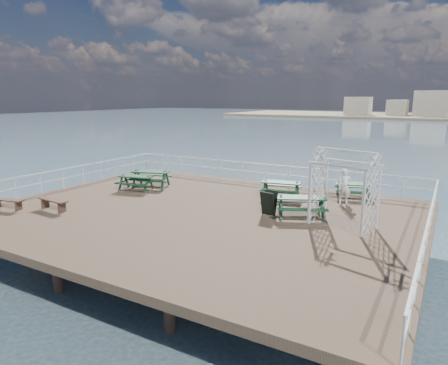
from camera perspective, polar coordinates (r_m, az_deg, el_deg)
ground at (r=17.51m, az=-3.44°, el=-4.55°), size 18.00×14.00×0.30m
railing at (r=19.42m, az=0.49°, el=0.26°), size 17.77×13.76×1.10m
picnic_table_a at (r=22.43m, az=-10.42°, el=1.02°), size 2.39×2.14×0.98m
picnic_table_b at (r=19.78m, az=8.15°, el=-0.51°), size 2.11×1.83×0.91m
picnic_table_c at (r=20.58m, az=17.93°, el=-0.67°), size 1.99×1.77×0.81m
picnic_table_d at (r=21.75m, az=-12.49°, el=0.40°), size 2.05×1.79×0.87m
picnic_table_e at (r=16.76m, az=10.95°, el=-2.80°), size 2.48×2.30×0.97m
flat_bench_near at (r=20.08m, az=-28.55°, el=-2.42°), size 1.63×0.71×0.46m
flat_bench_far at (r=19.05m, az=-23.23°, el=-2.57°), size 1.70×0.53×0.48m
trellis_arbor at (r=15.74m, az=16.67°, el=-1.44°), size 2.63×1.84×2.97m
sandwich_board at (r=16.85m, az=6.42°, el=-2.97°), size 0.68×0.55×1.03m
person at (r=19.24m, az=16.84°, el=-0.55°), size 0.68×0.53×1.64m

